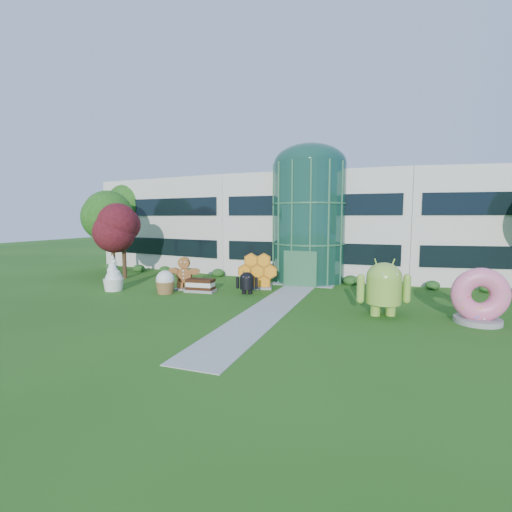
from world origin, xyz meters
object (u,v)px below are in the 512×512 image
at_px(donut, 479,295).
at_px(android_black, 247,281).
at_px(android_green, 384,285).
at_px(gingerbread, 184,273).

bearing_deg(donut, android_black, 163.74).
xyz_separation_m(android_green, gingerbread, (-14.10, 2.64, -0.49)).
distance_m(android_green, android_black, 9.60).
height_order(android_green, donut, android_green).
bearing_deg(android_black, donut, -23.80).
bearing_deg(gingerbread, android_black, -7.92).
distance_m(android_black, donut, 14.01).
height_order(android_green, android_black, android_green).
relative_size(donut, gingerbread, 1.08).
bearing_deg(donut, gingerbread, 167.13).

